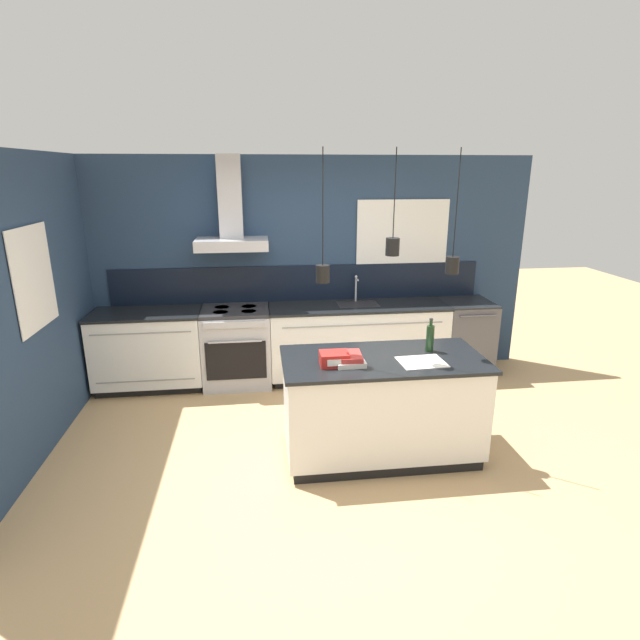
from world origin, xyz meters
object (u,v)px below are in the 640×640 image
dishwasher (464,337)px  book_stack (349,359)px  oven_range (237,347)px  bottle_on_island (430,338)px  red_supply_box (334,359)px

dishwasher → book_stack: bearing=-134.8°
oven_range → bottle_on_island: bearing=-42.6°
oven_range → dishwasher: same height
bottle_on_island → red_supply_box: bottle_on_island is taller
bottle_on_island → red_supply_box: size_ratio=1.28×
bottle_on_island → book_stack: bearing=-165.9°
book_stack → red_supply_box: (-0.13, -0.03, 0.02)m
oven_range → red_supply_box: bearing=-64.5°
bottle_on_island → book_stack: 0.77m
dishwasher → oven_range: bearing=-179.9°
oven_range → book_stack: book_stack is taller
oven_range → book_stack: size_ratio=2.92×
oven_range → dishwasher: size_ratio=1.00×
dishwasher → bottle_on_island: (-1.03, -1.61, 0.58)m
bottle_on_island → oven_range: bearing=137.4°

